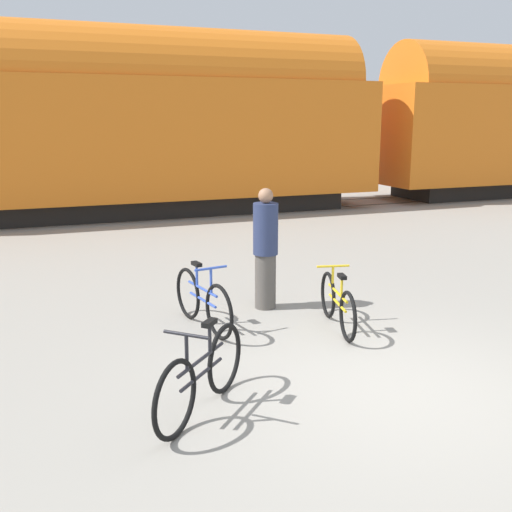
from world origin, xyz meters
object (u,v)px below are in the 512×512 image
object	(u,v)px
bicycle_black	(202,375)
freight_train	(150,118)
bicycle_yellow	(337,303)
person_in_navy	(266,249)
bicycle_blue	(203,301)

from	to	relation	value
bicycle_black	freight_train	bearing A→B (deg)	80.70
bicycle_yellow	person_in_navy	xyz separation A→B (m)	(-0.57, 1.20, 0.55)
freight_train	bicycle_blue	bearing A→B (deg)	-97.69
person_in_navy	bicycle_blue	bearing A→B (deg)	2.98
bicycle_black	person_in_navy	distance (m)	3.42
freight_train	bicycle_yellow	xyz separation A→B (m)	(0.32, -10.88, -2.44)
bicycle_yellow	bicycle_blue	world-z (taller)	bicycle_blue
bicycle_yellow	bicycle_black	distance (m)	2.90
bicycle_blue	freight_train	bearing A→B (deg)	82.31
bicycle_black	person_in_navy	bearing A→B (deg)	57.73
freight_train	bicycle_yellow	size ratio (longest dim) A/B	26.90
bicycle_yellow	person_in_navy	distance (m)	1.44
freight_train	bicycle_yellow	bearing A→B (deg)	-88.30
bicycle_black	person_in_navy	xyz separation A→B (m)	(1.81, 2.86, 0.52)
bicycle_yellow	person_in_navy	world-z (taller)	person_in_navy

